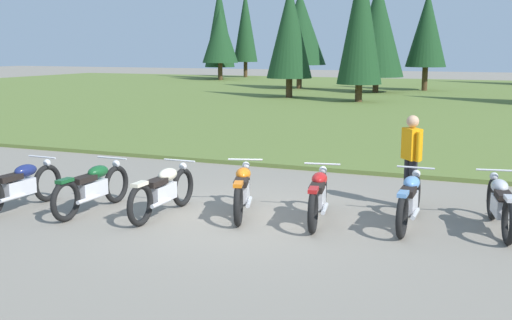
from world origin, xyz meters
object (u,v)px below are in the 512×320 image
object	(u,v)px
motorcycle_cream	(163,190)
motorcycle_silver	(501,204)
motorcycle_navy	(20,186)
motorcycle_sky_blue	(410,200)
motorcycle_british_green	(93,187)
rider_checking_bike	(411,156)
motorcycle_orange	(243,190)
motorcycle_red	(318,195)

from	to	relation	value
motorcycle_cream	motorcycle_silver	world-z (taller)	same
motorcycle_navy	motorcycle_sky_blue	distance (m)	6.73
motorcycle_british_green	motorcycle_sky_blue	world-z (taller)	same
motorcycle_cream	motorcycle_sky_blue	bearing A→B (deg)	13.06
motorcycle_sky_blue	rider_checking_bike	size ratio (longest dim) A/B	1.26
motorcycle_cream	motorcycle_british_green	bearing A→B (deg)	-169.09
motorcycle_cream	motorcycle_orange	world-z (taller)	same
motorcycle_british_green	motorcycle_silver	world-z (taller)	same
motorcycle_navy	motorcycle_red	size ratio (longest dim) A/B	1.01
motorcycle_orange	motorcycle_silver	size ratio (longest dim) A/B	0.97
motorcycle_navy	motorcycle_sky_blue	world-z (taller)	same
motorcycle_navy	motorcycle_silver	size ratio (longest dim) A/B	1.01
motorcycle_red	motorcycle_sky_blue	size ratio (longest dim) A/B	0.99
motorcycle_navy	motorcycle_cream	bearing A→B (deg)	14.46
motorcycle_british_green	motorcycle_red	distance (m)	3.94
motorcycle_cream	motorcycle_red	size ratio (longest dim) A/B	1.01
motorcycle_navy	motorcycle_red	distance (m)	5.26
motorcycle_british_green	motorcycle_cream	distance (m)	1.30
motorcycle_red	motorcycle_sky_blue	xyz separation A→B (m)	(1.44, 0.27, 0.00)
motorcycle_british_green	motorcycle_red	world-z (taller)	same
rider_checking_bike	motorcycle_british_green	bearing A→B (deg)	-154.71
motorcycle_navy	rider_checking_bike	distance (m)	6.97
motorcycle_sky_blue	motorcycle_navy	bearing A→B (deg)	-166.39
motorcycle_sky_blue	rider_checking_bike	world-z (taller)	rider_checking_bike
motorcycle_british_green	motorcycle_silver	distance (m)	6.79
motorcycle_navy	motorcycle_british_green	world-z (taller)	same
motorcycle_orange	motorcycle_sky_blue	bearing A→B (deg)	7.51
motorcycle_cream	motorcycle_red	bearing A→B (deg)	14.45
motorcycle_silver	motorcycle_sky_blue	bearing A→B (deg)	-168.30
motorcycle_red	rider_checking_bike	distance (m)	2.02
motorcycle_orange	motorcycle_silver	xyz separation A→B (m)	(4.12, 0.65, 0.00)
motorcycle_navy	motorcycle_orange	size ratio (longest dim) A/B	1.04
motorcycle_navy	rider_checking_bike	world-z (taller)	rider_checking_bike
motorcycle_navy	rider_checking_bike	bearing A→B (deg)	23.89
motorcycle_silver	rider_checking_bike	bearing A→B (deg)	148.35
motorcycle_cream	rider_checking_bike	bearing A→B (deg)	29.50
motorcycle_navy	motorcycle_silver	bearing A→B (deg)	13.28
motorcycle_british_green	motorcycle_sky_blue	size ratio (longest dim) A/B	1.00
motorcycle_red	motorcycle_silver	size ratio (longest dim) A/B	1.00
motorcycle_cream	motorcycle_orange	bearing A→B (deg)	24.53
motorcycle_british_green	motorcycle_red	size ratio (longest dim) A/B	1.01
motorcycle_orange	motorcycle_red	size ratio (longest dim) A/B	0.97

